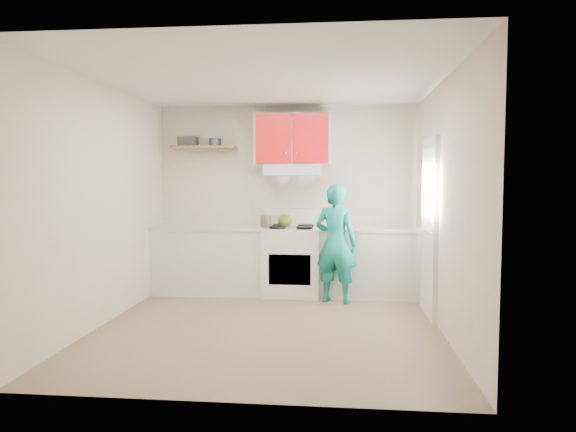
# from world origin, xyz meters

# --- Properties ---
(floor) EXTENTS (3.80, 3.80, 0.00)m
(floor) POSITION_xyz_m (0.00, 0.00, 0.00)
(floor) COLOR brown
(floor) RESTS_ON ground
(ceiling) EXTENTS (3.60, 3.80, 0.04)m
(ceiling) POSITION_xyz_m (0.00, 0.00, 2.60)
(ceiling) COLOR white
(ceiling) RESTS_ON floor
(back_wall) EXTENTS (3.60, 0.04, 2.60)m
(back_wall) POSITION_xyz_m (0.00, 1.90, 1.30)
(back_wall) COLOR beige
(back_wall) RESTS_ON floor
(front_wall) EXTENTS (3.60, 0.04, 2.60)m
(front_wall) POSITION_xyz_m (0.00, -1.90, 1.30)
(front_wall) COLOR beige
(front_wall) RESTS_ON floor
(left_wall) EXTENTS (0.04, 3.80, 2.60)m
(left_wall) POSITION_xyz_m (-1.80, 0.00, 1.30)
(left_wall) COLOR beige
(left_wall) RESTS_ON floor
(right_wall) EXTENTS (0.04, 3.80, 2.60)m
(right_wall) POSITION_xyz_m (1.80, 0.00, 1.30)
(right_wall) COLOR beige
(right_wall) RESTS_ON floor
(door) EXTENTS (0.05, 0.85, 2.05)m
(door) POSITION_xyz_m (1.78, 0.70, 1.02)
(door) COLOR white
(door) RESTS_ON floor
(door_glass) EXTENTS (0.01, 0.55, 0.95)m
(door_glass) POSITION_xyz_m (1.75, 0.70, 1.45)
(door_glass) COLOR white
(door_glass) RESTS_ON door
(counter_left) EXTENTS (1.52, 0.60, 0.90)m
(counter_left) POSITION_xyz_m (-1.04, 1.60, 0.45)
(counter_left) COLOR silver
(counter_left) RESTS_ON floor
(counter_right) EXTENTS (1.32, 0.60, 0.90)m
(counter_right) POSITION_xyz_m (1.14, 1.60, 0.45)
(counter_right) COLOR silver
(counter_right) RESTS_ON floor
(stove) EXTENTS (0.76, 0.65, 0.92)m
(stove) POSITION_xyz_m (0.10, 1.57, 0.46)
(stove) COLOR white
(stove) RESTS_ON floor
(range_hood) EXTENTS (0.76, 0.44, 0.15)m
(range_hood) POSITION_xyz_m (0.10, 1.68, 1.70)
(range_hood) COLOR silver
(range_hood) RESTS_ON back_wall
(upper_cabinets) EXTENTS (1.02, 0.33, 0.70)m
(upper_cabinets) POSITION_xyz_m (0.10, 1.73, 2.12)
(upper_cabinets) COLOR red
(upper_cabinets) RESTS_ON back_wall
(shelf) EXTENTS (0.90, 0.30, 0.04)m
(shelf) POSITION_xyz_m (-1.15, 1.75, 2.02)
(shelf) COLOR brown
(shelf) RESTS_ON back_wall
(books) EXTENTS (0.27, 0.20, 0.13)m
(books) POSITION_xyz_m (-1.38, 1.76, 2.10)
(books) COLOR #363037
(books) RESTS_ON shelf
(tin) EXTENTS (0.20, 0.20, 0.11)m
(tin) POSITION_xyz_m (-0.99, 1.74, 2.09)
(tin) COLOR #333D4C
(tin) RESTS_ON shelf
(kettle) EXTENTS (0.26, 0.26, 0.17)m
(kettle) POSITION_xyz_m (-0.01, 1.68, 1.01)
(kettle) COLOR olive
(kettle) RESTS_ON stove
(crock) EXTENTS (0.19, 0.19, 0.18)m
(crock) POSITION_xyz_m (-0.26, 1.59, 0.99)
(crock) COLOR brown
(crock) RESTS_ON counter_left
(cutting_board) EXTENTS (0.35, 0.29, 0.02)m
(cutting_board) POSITION_xyz_m (0.93, 1.55, 0.91)
(cutting_board) COLOR olive
(cutting_board) RESTS_ON counter_right
(silicone_mat) EXTENTS (0.32, 0.28, 0.01)m
(silicone_mat) POSITION_xyz_m (1.35, 1.59, 0.90)
(silicone_mat) COLOR red
(silicone_mat) RESTS_ON counter_right
(person) EXTENTS (0.64, 0.52, 1.52)m
(person) POSITION_xyz_m (0.70, 1.19, 0.76)
(person) COLOR #0E8170
(person) RESTS_ON floor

